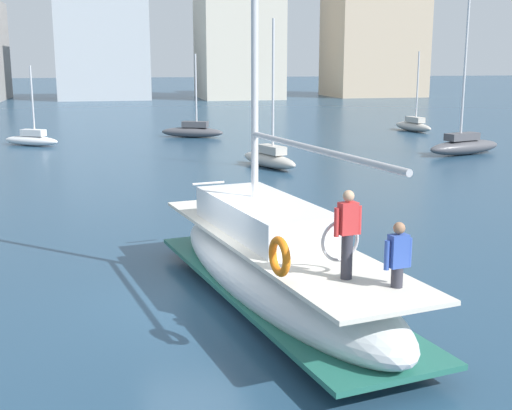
{
  "coord_description": "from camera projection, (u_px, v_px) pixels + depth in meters",
  "views": [
    {
      "loc": [
        -1.86,
        -13.84,
        5.21
      ],
      "look_at": [
        1.63,
        1.54,
        1.8
      ],
      "focal_mm": 47.15,
      "sensor_mm": 36.0,
      "label": 1
    }
  ],
  "objects": [
    {
      "name": "moored_cutter_left",
      "position": [
        32.0,
        139.0,
        41.65
      ],
      "size": [
        3.73,
        2.81,
        4.9
      ],
      "color": "white",
      "rests_on": "ground"
    },
    {
      "name": "moored_sloop_far",
      "position": [
        464.0,
        144.0,
        37.71
      ],
      "size": [
        5.26,
        2.68,
        8.41
      ],
      "color": "#4C4C51",
      "rests_on": "ground"
    },
    {
      "name": "ground_plane",
      "position": [
        199.0,
        303.0,
        14.69
      ],
      "size": [
        400.0,
        400.0,
        0.0
      ],
      "primitive_type": "plane",
      "color": "navy"
    },
    {
      "name": "moored_cutter_right",
      "position": [
        193.0,
        131.0,
        46.16
      ],
      "size": [
        4.4,
        2.71,
        5.63
      ],
      "color": "#4C4C51",
      "rests_on": "ground"
    },
    {
      "name": "main_sailboat",
      "position": [
        275.0,
        263.0,
        14.49
      ],
      "size": [
        4.08,
        9.87,
        13.63
      ],
      "color": "silver",
      "rests_on": "ground"
    },
    {
      "name": "waterfront_buildings",
      "position": [
        114.0,
        25.0,
        89.23
      ],
      "size": [
        82.45,
        19.98,
        23.21
      ],
      "color": "silver",
      "rests_on": "ground"
    },
    {
      "name": "moored_catamaran",
      "position": [
        269.0,
        157.0,
        33.24
      ],
      "size": [
        2.41,
        4.46,
        7.14
      ],
      "color": "#B7B2A8",
      "rests_on": "ground"
    },
    {
      "name": "moored_ketch_distant",
      "position": [
        413.0,
        125.0,
        50.17
      ],
      "size": [
        1.68,
        4.31,
        5.84
      ],
      "color": "#B7B2A8",
      "rests_on": "ground"
    }
  ]
}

